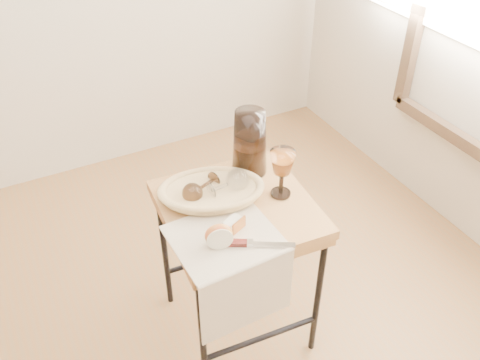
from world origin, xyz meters
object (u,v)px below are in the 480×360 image
apple_half (219,235)px  table_knife (253,243)px  bread_basket (211,192)px  pitcher (250,142)px  side_table (238,269)px  wine_goblet (282,173)px  goblet_lying_a (202,187)px  tea_towel (225,238)px  goblet_lying_b (226,185)px

apple_half → table_knife: apple_half is taller
bread_basket → pitcher: size_ratio=1.13×
side_table → table_knife: size_ratio=2.70×
bread_basket → wine_goblet: bearing=-4.1°
goblet_lying_a → pitcher: 0.25m
pitcher → wine_goblet: pitcher is taller
bread_basket → apple_half: size_ratio=3.69×
wine_goblet → bread_basket: bearing=157.5°
tea_towel → goblet_lying_b: bearing=60.3°
bread_basket → goblet_lying_b: 0.06m
apple_half → wine_goblet: bearing=38.1°
side_table → pitcher: (0.13, 0.16, 0.45)m
tea_towel → apple_half: bearing=-145.3°
pitcher → apple_half: pitcher is taller
bread_basket → goblet_lying_b: size_ratio=2.40×
table_knife → goblet_lying_b: bearing=112.0°
side_table → tea_towel: size_ratio=1.97×
side_table → pitcher: bearing=50.2°
table_knife → wine_goblet: bearing=70.8°
bread_basket → apple_half: apple_half is taller
side_table → table_knife: (-0.05, -0.21, 0.34)m
goblet_lying_a → wine_goblet: size_ratio=0.64×
pitcher → table_knife: bearing=-130.7°
pitcher → apple_half: bearing=-145.6°
apple_half → tea_towel: bearing=51.1°
pitcher → apple_half: 0.42m
side_table → pitcher: size_ratio=2.23×
goblet_lying_b → wine_goblet: size_ratio=0.74×
bread_basket → goblet_lying_a: (-0.03, 0.01, 0.02)m
goblet_lying_a → table_knife: size_ratio=0.49×
bread_basket → wine_goblet: size_ratio=1.79×
tea_towel → table_knife: 0.10m
tea_towel → apple_half: (-0.03, -0.02, 0.04)m
tea_towel → pitcher: pitcher is taller
bread_basket → pitcher: bearing=41.7°
tea_towel → goblet_lying_b: 0.21m
tea_towel → pitcher: size_ratio=1.13×
goblet_lying_b → wine_goblet: bearing=-28.0°
goblet_lying_a → wine_goblet: wine_goblet is taller
goblet_lying_b → apple_half: bearing=-126.9°
table_knife → bread_basket: bearing=122.5°
side_table → table_knife: 0.40m
side_table → goblet_lying_a: bearing=136.6°
side_table → bread_basket: (-0.06, 0.07, 0.35)m
goblet_lying_a → bread_basket: bearing=132.3°
goblet_lying_b → pitcher: pitcher is taller
side_table → goblet_lying_a: goblet_lying_a is taller
goblet_lying_a → pitcher: (0.22, 0.07, 0.08)m
goblet_lying_b → table_knife: size_ratio=0.57×
pitcher → tea_towel: bearing=-144.4°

